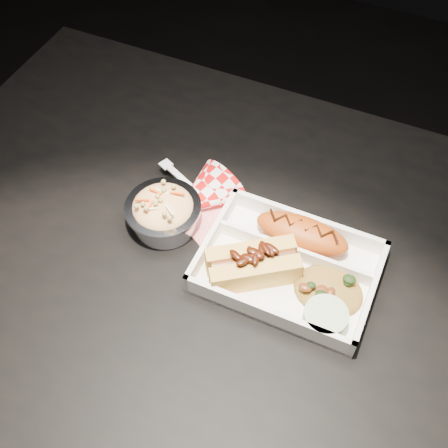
{
  "coord_description": "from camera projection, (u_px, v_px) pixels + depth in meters",
  "views": [
    {
      "loc": [
        0.15,
        -0.42,
        1.45
      ],
      "look_at": [
        -0.05,
        0.02,
        0.81
      ],
      "focal_mm": 45.0,
      "sensor_mm": 36.0,
      "label": 1
    }
  ],
  "objects": [
    {
      "name": "napkin_fork",
      "position": [
        201.0,
        198.0,
        0.89
      ],
      "size": [
        0.17,
        0.15,
        0.1
      ],
      "rotation": [
        0.0,
        0.0,
        -0.43
      ],
      "color": "red",
      "rests_on": "dining_table"
    },
    {
      "name": "fried_rice_mound",
      "position": [
        329.0,
        286.0,
        0.78
      ],
      "size": [
        0.1,
        0.08,
        0.03
      ],
      "primitive_type": "ellipsoid",
      "rotation": [
        0.0,
        0.0,
        -0.0
      ],
      "color": "olive",
      "rests_on": "food_tray"
    },
    {
      "name": "fried_pastry",
      "position": [
        302.0,
        233.0,
        0.83
      ],
      "size": [
        0.14,
        0.06,
        0.04
      ],
      "primitive_type": "ellipsoid",
      "rotation": [
        0.0,
        0.0,
        -0.0
      ],
      "color": "#B04711",
      "rests_on": "food_tray"
    },
    {
      "name": "floor",
      "position": [
        240.0,
        429.0,
        1.45
      ],
      "size": [
        4.0,
        4.0,
        0.05
      ],
      "primitive_type": "cube",
      "color": "black",
      "rests_on": "ground"
    },
    {
      "name": "foil_coleslaw_cup",
      "position": [
        163.0,
        211.0,
        0.86
      ],
      "size": [
        0.12,
        0.12,
        0.07
      ],
      "color": "silver",
      "rests_on": "dining_table"
    },
    {
      "name": "food_tray",
      "position": [
        288.0,
        269.0,
        0.82
      ],
      "size": [
        0.25,
        0.18,
        0.04
      ],
      "rotation": [
        0.0,
        0.0,
        -0.0
      ],
      "color": "white",
      "rests_on": "dining_table"
    },
    {
      "name": "dining_table",
      "position": [
        249.0,
        298.0,
        0.9
      ],
      "size": [
        1.2,
        0.8,
        0.75
      ],
      "color": "black",
      "rests_on": "ground"
    },
    {
      "name": "hotdog",
      "position": [
        253.0,
        264.0,
        0.8
      ],
      "size": [
        0.14,
        0.12,
        0.06
      ],
      "rotation": [
        0.0,
        0.0,
        0.61
      ],
      "color": "#E9B34F",
      "rests_on": "food_tray"
    },
    {
      "name": "cupcake_liner",
      "position": [
        325.0,
        319.0,
        0.76
      ],
      "size": [
        0.06,
        0.06,
        0.03
      ],
      "primitive_type": "cylinder",
      "color": "#ACC796",
      "rests_on": "food_tray"
    }
  ]
}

